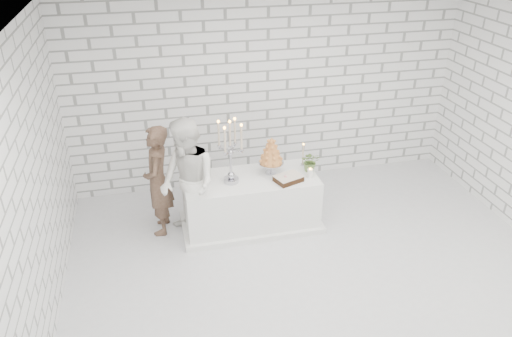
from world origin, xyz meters
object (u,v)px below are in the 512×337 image
object	(u,v)px
cake_table	(251,202)
croquembouche	(271,156)
candelabra	(230,152)
groom	(158,181)
bride	(188,183)

from	to	relation	value
cake_table	croquembouche	bearing A→B (deg)	13.55
cake_table	candelabra	xyz separation A→B (m)	(-0.27, -0.05, 0.82)
candelabra	croquembouche	bearing A→B (deg)	11.68
cake_table	groom	distance (m)	1.29
groom	bride	bearing A→B (deg)	58.31
groom	bride	size ratio (longest dim) A/B	0.90
croquembouche	cake_table	bearing A→B (deg)	-166.45
cake_table	groom	bearing A→B (deg)	172.44
croquembouche	groom	bearing A→B (deg)	176.64
bride	candelabra	bearing A→B (deg)	77.60
groom	croquembouche	distance (m)	1.54
bride	candelabra	size ratio (longest dim) A/B	1.95
cake_table	groom	world-z (taller)	groom
candelabra	bride	bearing A→B (deg)	-170.01
candelabra	croquembouche	size ratio (longest dim) A/B	1.64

